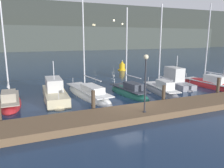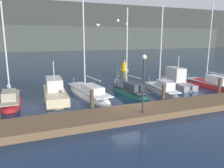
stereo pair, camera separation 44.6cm
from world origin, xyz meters
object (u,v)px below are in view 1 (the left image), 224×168
sailboat_berth_3 (10,103)px  sailboat_berth_5 (88,95)px  sailboat_berth_6 (129,93)px  motorboat_berth_4 (55,96)px  sailboat_berth_9 (209,85)px  motorboat_berth_8 (176,83)px  dock_lamppost (146,74)px  channel_buoy (122,67)px  sailboat_berth_7 (161,91)px

sailboat_berth_3 → sailboat_berth_5: (6.71, 0.03, -0.03)m
sailboat_berth_5 → sailboat_berth_6: bearing=-15.0°
sailboat_berth_6 → motorboat_berth_4: bearing=172.2°
sailboat_berth_5 → sailboat_berth_9: 13.74m
motorboat_berth_8 → dock_lamppost: bearing=-139.2°
dock_lamppost → sailboat_berth_5: bearing=104.1°
sailboat_berth_9 → channel_buoy: 15.47m
motorboat_berth_4 → sailboat_berth_9: sailboat_berth_9 is taller
motorboat_berth_4 → sailboat_berth_7: (10.10, -1.57, -0.22)m
sailboat_berth_5 → dock_lamppost: (1.80, -7.15, 2.95)m
sailboat_berth_6 → sailboat_berth_9: sailboat_berth_9 is taller
sailboat_berth_3 → channel_buoy: sailboat_berth_3 is taller
sailboat_berth_9 → dock_lamppost: bearing=-153.9°
dock_lamppost → sailboat_berth_9: bearing=26.1°
channel_buoy → dock_lamppost: (-8.26, -20.86, 2.43)m
channel_buoy → dock_lamppost: 22.56m
sailboat_berth_7 → dock_lamppost: (-5.24, -5.49, 2.91)m
channel_buoy → motorboat_berth_8: bearing=-88.9°
channel_buoy → sailboat_berth_6: bearing=-113.1°
sailboat_berth_7 → motorboat_berth_8: bearing=29.4°
sailboat_berth_9 → motorboat_berth_8: bearing=155.8°
motorboat_berth_4 → sailboat_berth_5: 3.07m
sailboat_berth_3 → sailboat_berth_5: bearing=0.3°
sailboat_berth_5 → motorboat_berth_8: size_ratio=1.90×
motorboat_berth_4 → motorboat_berth_8: bearing=1.2°
sailboat_berth_6 → motorboat_berth_8: (6.52, 1.20, 0.29)m
sailboat_berth_6 → sailboat_berth_7: size_ratio=0.96×
sailboat_berth_6 → sailboat_berth_9: bearing=-1.8°
motorboat_berth_4 → sailboat_berth_5: bearing=1.6°
sailboat_berth_6 → dock_lamppost: sailboat_berth_6 is taller
sailboat_berth_3 → dock_lamppost: (8.51, -7.12, 2.92)m
sailboat_berth_9 → dock_lamppost: (-11.88, -5.82, 2.93)m
channel_buoy → sailboat_berth_7: bearing=-101.1°
sailboat_berth_3 → sailboat_berth_9: size_ratio=0.90×
sailboat_berth_3 → motorboat_berth_8: sailboat_berth_3 is taller
sailboat_berth_6 → motorboat_berth_8: size_ratio=1.55×
motorboat_berth_4 → channel_buoy: (13.12, 13.79, 0.26)m
sailboat_berth_5 → motorboat_berth_8: 10.32m
sailboat_berth_7 → motorboat_berth_4: bearing=171.1°
motorboat_berth_4 → sailboat_berth_9: bearing=-4.2°
sailboat_berth_7 → dock_lamppost: sailboat_berth_7 is taller
channel_buoy → sailboat_berth_9: bearing=-76.5°
sailboat_berth_7 → dock_lamppost: 8.13m
sailboat_berth_6 → channel_buoy: bearing=66.9°
motorboat_berth_4 → sailboat_berth_6: 6.92m
sailboat_berth_6 → sailboat_berth_9: size_ratio=0.90×
sailboat_berth_9 → channel_buoy: size_ratio=5.66×
motorboat_berth_4 → dock_lamppost: bearing=-55.5°
sailboat_berth_3 → sailboat_berth_6: bearing=-5.4°
sailboat_berth_3 → sailboat_berth_5: size_ratio=0.82×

